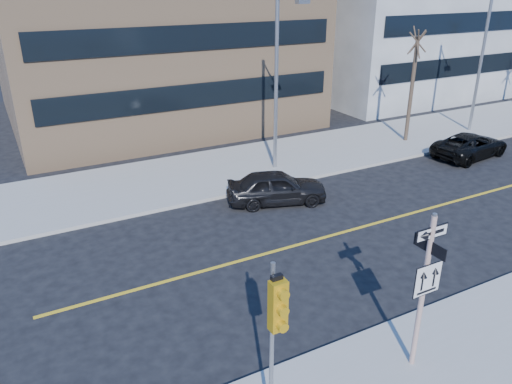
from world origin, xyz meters
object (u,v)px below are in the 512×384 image
parked_car_a (277,187)px  streetlight_b (486,54)px  traffic_signal (277,319)px  sign_pole (424,284)px  street_tree_west (417,44)px  parked_car_c (470,145)px  streetlight_a (279,75)px

parked_car_a → streetlight_b: (15.94, 3.22, 4.04)m
traffic_signal → streetlight_b: bearing=31.4°
sign_pole → street_tree_west: (13.00, 13.81, 3.09)m
traffic_signal → sign_pole: bearing=2.1°
sign_pole → streetlight_b: bearing=36.4°
parked_car_c → streetlight_a: 11.37m
parked_car_c → streetlight_b: bearing=-59.2°
parked_car_a → streetlight_a: 5.52m
sign_pole → traffic_signal: size_ratio=1.02×
traffic_signal → parked_car_c: (18.18, 10.43, -2.39)m
traffic_signal → parked_car_a: size_ratio=0.95×
parked_car_c → sign_pole: bearing=118.8°
parked_car_c → traffic_signal: bearing=112.7°
streetlight_a → streetlight_b: bearing=0.0°
traffic_signal → streetlight_a: size_ratio=0.50×
sign_pole → traffic_signal: sign_pole is taller
traffic_signal → streetlight_a: (8.00, 13.42, 1.73)m
sign_pole → parked_car_c: bearing=36.0°
sign_pole → streetlight_b: size_ratio=0.51×
traffic_signal → parked_car_a: (6.06, 10.20, -2.31)m
sign_pole → parked_car_a: size_ratio=0.97×
sign_pole → parked_car_c: 17.61m
sign_pole → parked_car_a: sign_pole is taller
sign_pole → streetlight_a: 14.05m
parked_car_c → street_tree_west: (-1.18, 3.53, 4.88)m
parked_car_a → parked_car_c: (12.12, 0.24, -0.07)m
traffic_signal → parked_car_c: traffic_signal is taller
sign_pole → streetlight_b: 22.48m
streetlight_a → parked_car_a: bearing=-121.1°
street_tree_west → traffic_signal: bearing=-140.6°
parked_car_a → streetlight_a: bearing=-12.8°
parked_car_c → streetlight_a: streetlight_a is taller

